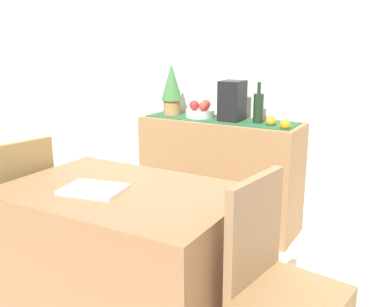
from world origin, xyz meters
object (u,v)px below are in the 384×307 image
Objects in this scene: coffee_maker at (232,101)px; sideboard_console at (219,174)px; dining_table at (124,260)px; wine_bottle at (258,108)px; potted_plant at (172,87)px; chair_near_window at (13,242)px; fruit_bowl at (200,113)px; open_book at (93,189)px.

sideboard_console is at bearing 180.00° from coffee_maker.
coffee_maker is 0.26× the size of dining_table.
dining_table is (-0.15, -1.38, -0.59)m from wine_bottle.
coffee_maker reaches higher than sideboard_console.
potted_plant is 0.45× the size of chair_near_window.
potted_plant is at bearing 180.00° from sideboard_console.
chair_near_window is at bearing -116.33° from sideboard_console.
dining_table is (0.15, -1.38, -0.05)m from sideboard_console.
wine_bottle reaches higher than sideboard_console.
coffee_maker is 1.51m from dining_table.
coffee_maker is at bearing 0.00° from potted_plant.
coffee_maker is (0.09, 0.00, 0.57)m from sideboard_console.
chair_near_window reaches higher than dining_table.
fruit_bowl reaches higher than sideboard_console.
fruit_bowl is 0.29m from coffee_maker.
coffee_maker is 0.53m from potted_plant.
coffee_maker is 1.06× the size of open_book.
wine_bottle is 1.83m from chair_near_window.
wine_bottle is at bearing 83.76° from dining_table.
dining_table is 4.05× the size of open_book.
sideboard_console is 4.37× the size of open_book.
chair_near_window is (-0.83, -0.00, -0.10)m from dining_table.
potted_plant is (-0.73, 0.00, 0.11)m from wine_bottle.
fruit_bowl reaches higher than open_book.
sideboard_console is 0.61m from wine_bottle.
fruit_bowl is 0.54× the size of potted_plant.
chair_near_window is at bearing -179.79° from dining_table.
dining_table is 0.84m from chair_near_window.
coffee_maker is 1.49m from open_book.
coffee_maker is 0.33× the size of chair_near_window.
wine_bottle is at bearing 0.00° from sideboard_console.
fruit_bowl is (-0.17, 0.00, 0.46)m from sideboard_console.
fruit_bowl is at bearing 103.16° from dining_table.
coffee_maker is at bearing 60.68° from chair_near_window.
dining_table is 1.26× the size of chair_near_window.
potted_plant is 1.45× the size of open_book.
wine_bottle reaches higher than fruit_bowl.
wine_bottle reaches higher than chair_near_window.
fruit_bowl is 0.74× the size of coffee_maker.
coffee_maker reaches higher than fruit_bowl.
dining_table is at bearing -87.70° from coffee_maker.
fruit_bowl is at bearing 180.00° from coffee_maker.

